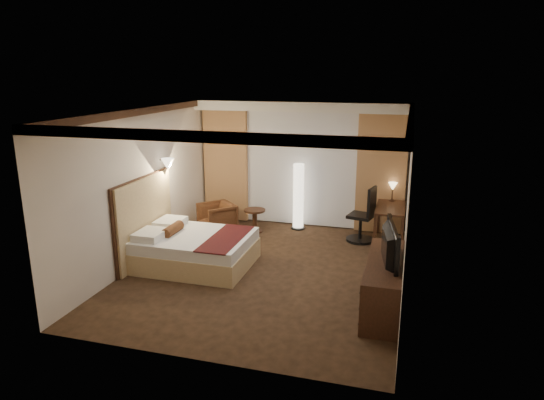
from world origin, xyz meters
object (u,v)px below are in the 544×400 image
(side_table, at_px, (255,221))
(dresser, at_px, (384,284))
(bed, at_px, (196,250))
(armchair, at_px, (217,216))
(television, at_px, (384,238))
(office_chair, at_px, (361,214))
(desk, at_px, (390,225))
(floor_lamp, at_px, (298,196))

(side_table, relative_size, dresser, 0.27)
(bed, height_order, armchair, armchair)
(side_table, distance_m, television, 3.97)
(office_chair, xyz_separation_m, dresser, (0.61, -2.75, -0.20))
(side_table, xyz_separation_m, dresser, (2.81, -2.72, 0.11))
(dresser, bearing_deg, armchair, 145.13)
(dresser, distance_m, television, 0.69)
(desk, xyz_separation_m, dresser, (0.05, -2.80, -0.01))
(armchair, distance_m, floor_lamp, 1.78)
(floor_lamp, xyz_separation_m, dresser, (1.98, -3.19, -0.36))
(bed, xyz_separation_m, television, (3.21, -0.70, 0.77))
(floor_lamp, bearing_deg, dresser, -58.10)
(bed, distance_m, side_table, 2.06)
(bed, height_order, dresser, dresser)
(side_table, relative_size, television, 0.44)
(television, bearing_deg, side_table, 37.01)
(bed, relative_size, television, 1.68)
(floor_lamp, distance_m, office_chair, 1.45)
(office_chair, bearing_deg, television, -64.12)
(desk, height_order, dresser, desk)
(desk, relative_size, office_chair, 1.03)
(side_table, bearing_deg, bed, -101.98)
(bed, xyz_separation_m, armchair, (-0.34, 1.79, 0.07))
(desk, distance_m, office_chair, 0.60)
(bed, bearing_deg, dresser, -12.19)
(television, bearing_deg, dresser, -98.66)
(side_table, height_order, television, television)
(armchair, distance_m, television, 4.39)
(side_table, height_order, dresser, dresser)
(bed, distance_m, dresser, 3.32)
(bed, height_order, office_chair, office_chair)
(television, bearing_deg, office_chair, 3.29)
(television, bearing_deg, bed, 69.04)
(desk, bearing_deg, television, -89.59)
(office_chair, height_order, television, office_chair)
(office_chair, distance_m, dresser, 2.83)
(bed, distance_m, armchair, 1.83)
(television, bearing_deg, armchair, 46.24)
(bed, bearing_deg, desk, 33.39)
(bed, distance_m, office_chair, 3.35)
(side_table, bearing_deg, desk, 1.77)
(office_chair, bearing_deg, floor_lamp, 176.39)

